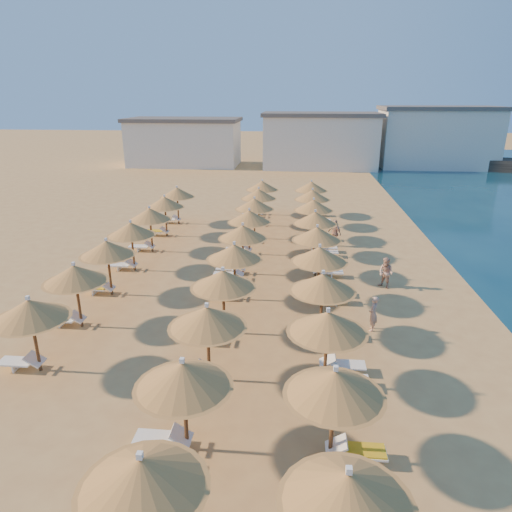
# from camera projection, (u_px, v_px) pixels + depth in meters

# --- Properties ---
(ground) EXTENTS (220.00, 220.00, 0.00)m
(ground) POSITION_uv_depth(u_px,v_px,m) (278.00, 312.00, 21.29)
(ground) COLOR tan
(ground) RESTS_ON ground
(hotel_blocks) EXTENTS (50.50, 10.36, 8.10)m
(hotel_blocks) POSITION_uv_depth(u_px,v_px,m) (322.00, 139.00, 62.93)
(hotel_blocks) COLOR white
(hotel_blocks) RESTS_ON ground
(parasol_row_east) EXTENTS (2.74, 33.19, 3.00)m
(parasol_row_east) POSITION_uv_depth(u_px,v_px,m) (318.00, 244.00, 23.00)
(parasol_row_east) COLOR brown
(parasol_row_east) RESTS_ON ground
(parasol_row_west) EXTENTS (2.74, 33.19, 3.00)m
(parasol_row_west) POSITION_uv_depth(u_px,v_px,m) (239.00, 242.00, 23.35)
(parasol_row_west) COLOR brown
(parasol_row_west) RESTS_ON ground
(parasol_row_inland) EXTENTS (2.74, 23.04, 3.00)m
(parasol_row_inland) POSITION_uv_depth(u_px,v_px,m) (131.00, 230.00, 25.48)
(parasol_row_inland) COLOR brown
(parasol_row_inland) RESTS_ON ground
(loungers) EXTENTS (13.39, 31.08, 0.66)m
(loungers) POSITION_uv_depth(u_px,v_px,m) (245.00, 279.00, 24.21)
(loungers) COLOR white
(loungers) RESTS_ON ground
(beachgoer_a) EXTENTS (0.51, 0.65, 1.56)m
(beachgoer_a) POSITION_uv_depth(u_px,v_px,m) (373.00, 314.00, 19.38)
(beachgoer_a) COLOR tan
(beachgoer_a) RESTS_ON ground
(beachgoer_c) EXTENTS (1.06, 1.09, 1.83)m
(beachgoer_c) POSITION_uv_depth(u_px,v_px,m) (335.00, 233.00, 30.16)
(beachgoer_c) COLOR tan
(beachgoer_c) RESTS_ON ground
(beachgoer_b) EXTENTS (1.01, 1.00, 1.65)m
(beachgoer_b) POSITION_uv_depth(u_px,v_px,m) (386.00, 273.00, 23.67)
(beachgoer_b) COLOR tan
(beachgoer_b) RESTS_ON ground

